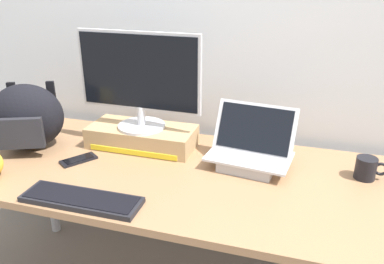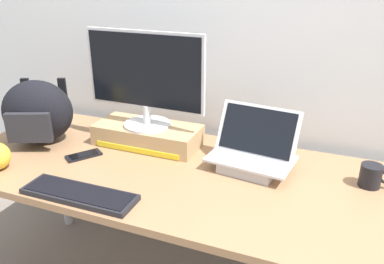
% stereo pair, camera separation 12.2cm
% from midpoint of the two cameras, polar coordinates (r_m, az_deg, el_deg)
% --- Properties ---
extents(back_wall, '(7.00, 0.10, 2.60)m').
position_cam_midpoint_polar(back_wall, '(1.87, 7.88, 16.44)').
color(back_wall, silver).
rests_on(back_wall, ground).
extents(desk, '(2.09, 0.79, 0.74)m').
position_cam_midpoint_polar(desk, '(1.61, 2.18, -7.96)').
color(desk, '#99704C').
rests_on(desk, ground).
extents(toner_box_yellow, '(0.49, 0.22, 0.09)m').
position_cam_midpoint_polar(toner_box_yellow, '(1.82, -4.61, -0.46)').
color(toner_box_yellow, tan).
rests_on(toner_box_yellow, desk).
extents(desktop_monitor, '(0.56, 0.22, 0.43)m').
position_cam_midpoint_polar(desktop_monitor, '(1.73, -4.92, 7.87)').
color(desktop_monitor, silver).
rests_on(desktop_monitor, toner_box_yellow).
extents(open_laptop, '(0.36, 0.26, 0.25)m').
position_cam_midpoint_polar(open_laptop, '(1.62, 10.93, -3.65)').
color(open_laptop, '#ADADB2').
rests_on(open_laptop, desk).
extents(external_keyboard, '(0.44, 0.13, 0.02)m').
position_cam_midpoint_polar(external_keyboard, '(1.46, -13.93, -8.88)').
color(external_keyboard, black).
rests_on(external_keyboard, desk).
extents(messenger_backpack, '(0.38, 0.33, 0.30)m').
position_cam_midpoint_polar(messenger_backpack, '(1.92, -20.07, 2.75)').
color(messenger_backpack, black).
rests_on(messenger_backpack, desk).
extents(coffee_mug, '(0.12, 0.08, 0.09)m').
position_cam_midpoint_polar(coffee_mug, '(1.64, 26.83, -5.80)').
color(coffee_mug, black).
rests_on(coffee_mug, desk).
extents(cell_phone, '(0.14, 0.16, 0.01)m').
position_cam_midpoint_polar(cell_phone, '(1.76, -13.72, -3.38)').
color(cell_phone, black).
rests_on(cell_phone, desk).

